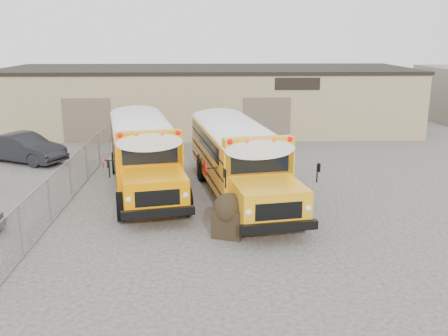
{
  "coord_description": "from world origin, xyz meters",
  "views": [
    {
      "loc": [
        0.06,
        -18.13,
        7.03
      ],
      "look_at": [
        0.72,
        2.16,
        1.6
      ],
      "focal_mm": 40.0,
      "sensor_mm": 36.0,
      "label": 1
    }
  ],
  "objects_px": {
    "school_bus_left": "(134,123)",
    "school_bus_right": "(211,126)",
    "car_dark": "(24,148)",
    "tarp_bundle": "(229,214)"
  },
  "relations": [
    {
      "from": "school_bus_left",
      "to": "school_bus_right",
      "type": "height_order",
      "value": "school_bus_right"
    },
    {
      "from": "school_bus_left",
      "to": "car_dark",
      "type": "bearing_deg",
      "value": -161.69
    },
    {
      "from": "tarp_bundle",
      "to": "car_dark",
      "type": "relative_size",
      "value": 0.32
    },
    {
      "from": "school_bus_left",
      "to": "tarp_bundle",
      "type": "distance_m",
      "value": 14.18
    },
    {
      "from": "tarp_bundle",
      "to": "car_dark",
      "type": "bearing_deg",
      "value": 135.04
    },
    {
      "from": "school_bus_right",
      "to": "tarp_bundle",
      "type": "height_order",
      "value": "school_bus_right"
    },
    {
      "from": "school_bus_left",
      "to": "school_bus_right",
      "type": "xyz_separation_m",
      "value": [
        4.68,
        -1.38,
        0.01
      ]
    },
    {
      "from": "school_bus_left",
      "to": "school_bus_right",
      "type": "distance_m",
      "value": 4.88
    },
    {
      "from": "car_dark",
      "to": "tarp_bundle",
      "type": "bearing_deg",
      "value": -108.78
    },
    {
      "from": "tarp_bundle",
      "to": "car_dark",
      "type": "height_order",
      "value": "car_dark"
    }
  ]
}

